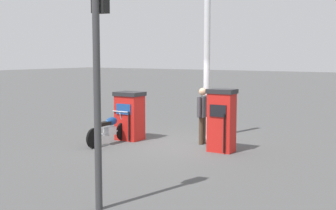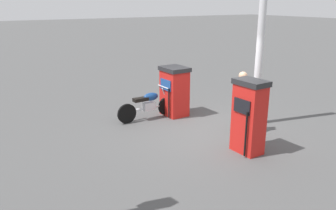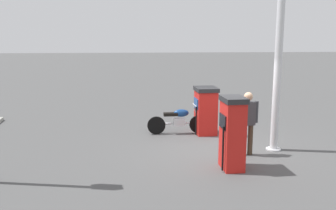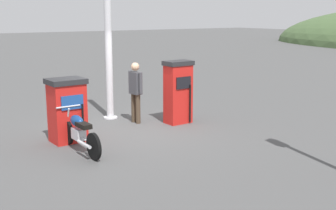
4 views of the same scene
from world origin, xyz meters
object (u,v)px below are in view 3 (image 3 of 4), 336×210
at_px(fuel_pump_near, 206,110).
at_px(canopy_support_pole, 278,72).
at_px(attendant_person, 248,119).
at_px(fuel_pump_far, 232,133).
at_px(motorcycle_near_pump, 178,120).

distance_m(fuel_pump_near, canopy_support_pole, 2.76).
distance_m(attendant_person, canopy_support_pole, 1.50).
bearing_deg(attendant_person, fuel_pump_far, 55.47).
bearing_deg(fuel_pump_far, canopy_support_pole, -139.62).
xyz_separation_m(fuel_pump_near, attendant_person, (-0.66, 2.20, 0.19)).
bearing_deg(motorcycle_near_pump, canopy_support_pole, 140.79).
bearing_deg(attendant_person, fuel_pump_near, -73.39).
bearing_deg(fuel_pump_far, fuel_pump_near, -90.00).
bearing_deg(canopy_support_pole, fuel_pump_near, -50.56).
height_order(fuel_pump_near, attendant_person, attendant_person).
bearing_deg(fuel_pump_far, attendant_person, -124.53).
bearing_deg(fuel_pump_far, motorcycle_near_pump, -75.27).
height_order(fuel_pump_far, motorcycle_near_pump, fuel_pump_far).
distance_m(motorcycle_near_pump, attendant_person, 2.78).
distance_m(fuel_pump_far, attendant_person, 1.16).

